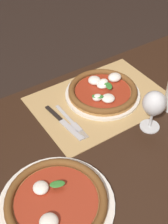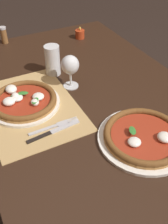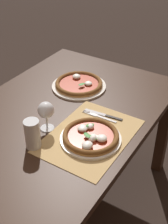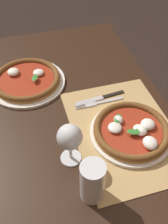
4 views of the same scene
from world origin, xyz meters
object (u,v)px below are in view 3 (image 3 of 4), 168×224
(pizza_near, at_px, (91,136))
(fork, at_px, (99,116))
(pizza_far, at_px, (79,84))
(wine_glass, at_px, (46,111))
(pint_glass, at_px, (33,135))
(knife, at_px, (103,115))

(pizza_near, bearing_deg, fork, 18.00)
(pizza_far, bearing_deg, pizza_near, -140.82)
(pizza_near, height_order, wine_glass, wine_glass)
(pizza_near, relative_size, wine_glass, 1.90)
(pizza_near, xyz_separation_m, pint_glass, (-0.18, 0.20, 0.05))
(wine_glass, height_order, knife, wine_glass)
(wine_glass, bearing_deg, fork, -37.96)
(wine_glass, relative_size, pint_glass, 1.07)
(pizza_near, bearing_deg, knife, 13.06)
(pizza_far, bearing_deg, knife, -124.12)
(pizza_near, bearing_deg, wine_glass, 99.17)
(fork, xyz_separation_m, knife, (0.03, -0.01, 0.00))
(pizza_far, distance_m, knife, 0.33)
(pizza_near, height_order, pint_glass, pint_glass)
(pizza_far, xyz_separation_m, knife, (-0.18, -0.27, -0.01))
(pizza_far, height_order, wine_glass, wine_glass)
(pizza_near, distance_m, pizza_far, 0.51)
(pizza_near, bearing_deg, pizza_far, 39.18)
(pizza_far, relative_size, pint_glass, 2.27)
(fork, bearing_deg, knife, -23.95)
(pint_glass, xyz_separation_m, fork, (0.36, -0.14, -0.06))
(wine_glass, relative_size, knife, 0.72)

